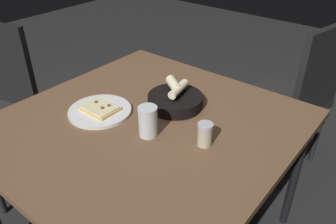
% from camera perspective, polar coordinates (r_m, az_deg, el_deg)
% --- Properties ---
extents(dining_table, '(1.16, 1.14, 0.70)m').
position_cam_1_polar(dining_table, '(1.44, -3.65, -3.39)').
color(dining_table, brown).
rests_on(dining_table, ground).
extents(pizza_plate, '(0.27, 0.27, 0.04)m').
position_cam_1_polar(pizza_plate, '(1.50, -11.36, 0.28)').
color(pizza_plate, silver).
rests_on(pizza_plate, dining_table).
extents(bread_basket, '(0.24, 0.24, 0.11)m').
position_cam_1_polar(bread_basket, '(1.50, 1.20, 2.13)').
color(bread_basket, black).
rests_on(bread_basket, dining_table).
extents(beer_glass, '(0.08, 0.08, 0.12)m').
position_cam_1_polar(beer_glass, '(1.31, -3.37, -1.84)').
color(beer_glass, silver).
rests_on(beer_glass, dining_table).
extents(pepper_shaker, '(0.06, 0.06, 0.09)m').
position_cam_1_polar(pepper_shaker, '(1.27, 6.21, -3.94)').
color(pepper_shaker, '#BFB299').
rests_on(pepper_shaker, dining_table).
extents(chair_far, '(0.52, 0.52, 0.96)m').
position_cam_1_polar(chair_far, '(2.11, 20.85, 3.17)').
color(chair_far, black).
rests_on(chair_far, ground).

